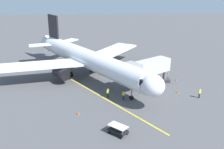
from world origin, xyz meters
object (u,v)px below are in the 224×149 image
Objects in this scene: ground_crew_marshaller at (200,93)px; safety_cone_wing_port at (168,73)px; ground_crew_wing_walker at (124,95)px; baggage_cart_near_nose at (118,130)px; jet_bridge at (145,69)px; ground_crew_loader at (108,93)px; safety_cone_nose_left at (178,91)px; baggage_cart_portside at (69,60)px; airplane at (88,59)px; safety_cone_wing_starboard at (78,113)px; safety_cone_nose_right at (176,79)px.

safety_cone_wing_port is at bearing -79.32° from ground_crew_marshaller.
ground_crew_wing_walker reaches higher than baggage_cart_near_nose.
jet_bridge is 6.13× the size of ground_crew_loader.
ground_crew_loader is 3.11× the size of safety_cone_wing_port.
jet_bridge is at bearing -29.70° from ground_crew_marshaller.
safety_cone_nose_left is (-5.70, 2.61, -3.49)m from jet_bridge.
ground_crew_marshaller is 1.00× the size of ground_crew_loader.
ground_crew_wing_walker is 24.93m from baggage_cart_portside.
ground_crew_marshaller is at bearing 177.01° from ground_crew_loader.
ground_crew_wing_walker is (-6.43, 11.43, -3.12)m from airplane.
safety_cone_wing_starboard is (11.75, 9.99, -3.49)m from jet_bridge.
baggage_cart_near_nose is (6.09, 15.76, -3.11)m from jet_bridge.
baggage_cart_portside is 24.35m from safety_cone_wing_port.
safety_cone_wing_port is (-6.46, -7.39, -3.49)m from jet_bridge.
ground_crew_marshaller is at bearing -166.43° from safety_cone_wing_starboard.
ground_crew_loader is 16.14m from safety_cone_nose_right.
safety_cone_nose_left is at bearing 151.78° from airplane.
baggage_cart_portside is at bearing -23.05° from safety_cone_wing_port.
airplane is 12.50m from jet_bridge.
ground_crew_loader is at bearing 7.12° from safety_cone_nose_left.
ground_crew_loader is 17.79m from safety_cone_wing_port.
airplane is at bearing -29.89° from ground_crew_marshaller.
ground_crew_loader reaches higher than safety_cone_nose_right.
baggage_cart_near_nose reaches higher than safety_cone_wing_port.
safety_cone_nose_left and safety_cone_wing_port have the same top height.
ground_crew_loader is 3.11× the size of safety_cone_nose_left.
safety_cone_wing_starboard is at bearing 43.66° from safety_cone_wing_port.
airplane is 12.61× the size of baggage_cart_portside.
baggage_cart_portside is at bearing -73.23° from baggage_cart_near_nose.
ground_crew_loader is (-3.80, 10.45, -3.12)m from airplane.
ground_crew_wing_walker is 0.61× the size of baggage_cart_portside.
safety_cone_wing_port is at bearing -130.82° from ground_crew_wing_walker.
safety_cone_wing_port is at bearing -94.35° from safety_cone_nose_left.
ground_crew_wing_walker is 3.11× the size of safety_cone_nose_right.
airplane reaches higher than safety_cone_nose_right.
ground_crew_wing_walker is at bearing 36.80° from safety_cone_nose_right.
safety_cone_wing_starboard is (0.93, 16.24, -3.73)m from airplane.
jet_bridge reaches higher than ground_crew_loader.
ground_crew_marshaller is 13.20m from ground_crew_wing_walker.
ground_crew_loader is at bearing 40.70° from safety_cone_wing_port.
ground_crew_wing_walker is 8.81m from safety_cone_wing_starboard.
jet_bridge is 6.13× the size of ground_crew_wing_walker.
ground_crew_marshaller is 8.68m from safety_cone_nose_right.
ground_crew_wing_walker is 3.11× the size of safety_cone_nose_left.
airplane reaches higher than ground_crew_wing_walker.
safety_cone_wing_starboard is at bearing -45.61° from baggage_cart_near_nose.
ground_crew_wing_walker is 14.45m from safety_cone_nose_right.
baggage_cart_near_nose reaches higher than safety_cone_nose_right.
ground_crew_wing_walker is at bearing -146.80° from safety_cone_wing_starboard.
ground_crew_marshaller is at bearing 150.30° from jet_bridge.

